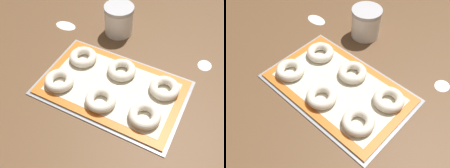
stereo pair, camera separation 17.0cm
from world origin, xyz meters
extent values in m
plane|color=brown|center=(0.00, 0.00, 0.00)|extent=(2.80, 2.80, 0.00)
cube|color=#93969B|center=(-0.02, 0.00, 0.00)|extent=(0.53, 0.34, 0.01)
cube|color=orange|center=(-0.02, 0.00, 0.01)|extent=(0.51, 0.31, 0.00)
cube|color=beige|center=(-0.02, 0.00, 0.01)|extent=(0.45, 0.26, 0.00)
torus|color=silver|center=(-0.20, -0.08, 0.03)|extent=(0.11, 0.11, 0.03)
torus|color=silver|center=(-0.02, -0.08, 0.03)|extent=(0.11, 0.11, 0.03)
torus|color=silver|center=(0.14, -0.07, 0.03)|extent=(0.11, 0.11, 0.03)
torus|color=silver|center=(-0.19, 0.07, 0.03)|extent=(0.11, 0.11, 0.03)
torus|color=silver|center=(-0.02, 0.08, 0.03)|extent=(0.11, 0.11, 0.03)
torus|color=silver|center=(0.16, 0.07, 0.03)|extent=(0.11, 0.11, 0.03)
cylinder|color=white|center=(-0.15, 0.31, 0.06)|extent=(0.12, 0.12, 0.11)
cylinder|color=#B2B2B7|center=(-0.15, 0.31, 0.12)|extent=(0.13, 0.13, 0.02)
ellipsoid|color=white|center=(0.25, 0.28, 0.00)|extent=(0.05, 0.06, 0.00)
ellipsoid|color=white|center=(-0.38, 0.23, 0.00)|extent=(0.10, 0.06, 0.00)
camera|label=1|loc=(0.26, -0.54, 0.75)|focal=42.00mm
camera|label=2|loc=(0.40, -0.45, 0.75)|focal=42.00mm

